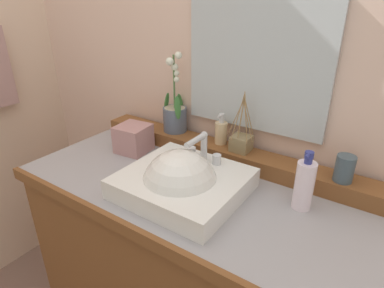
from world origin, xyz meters
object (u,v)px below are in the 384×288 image
at_px(lotion_bottle, 304,184).
at_px(tissue_box, 133,138).
at_px(tumbler_cup, 345,169).
at_px(potted_plant, 175,113).
at_px(soap_dispenser, 221,132).
at_px(reed_diffuser, 241,142).
at_px(sink_basin, 181,185).

height_order(lotion_bottle, tissue_box, lotion_bottle).
bearing_deg(tumbler_cup, tissue_box, -170.83).
xyz_separation_m(potted_plant, tissue_box, (-0.10, -0.17, -0.09)).
height_order(soap_dispenser, tumbler_cup, soap_dispenser).
bearing_deg(lotion_bottle, reed_diffuser, 152.86).
xyz_separation_m(reed_diffuser, tissue_box, (-0.44, -0.15, -0.04)).
distance_m(tumbler_cup, reed_diffuser, 0.38).
height_order(reed_diffuser, lotion_bottle, reed_diffuser).
bearing_deg(reed_diffuser, lotion_bottle, -27.14).
bearing_deg(soap_dispenser, lotion_bottle, -22.88).
bearing_deg(soap_dispenser, tissue_box, -153.90).
bearing_deg(reed_diffuser, tumbler_cup, -2.55).
relative_size(sink_basin, reed_diffuser, 1.67).
height_order(sink_basin, reed_diffuser, reed_diffuser).
bearing_deg(reed_diffuser, soap_dispenser, 171.00).
xyz_separation_m(potted_plant, tumbler_cup, (0.72, -0.04, -0.04)).
bearing_deg(potted_plant, soap_dispenser, -0.55).
bearing_deg(soap_dispenser, reed_diffuser, -9.00).
distance_m(sink_basin, soap_dispenser, 0.33).
height_order(soap_dispenser, lotion_bottle, lotion_bottle).
xyz_separation_m(tumbler_cup, tissue_box, (-0.82, -0.13, -0.05)).
bearing_deg(potted_plant, tumbler_cup, -2.80).
bearing_deg(reed_diffuser, potted_plant, 176.91).
bearing_deg(tissue_box, tumbler_cup, 9.17).
relative_size(potted_plant, tissue_box, 2.71).
distance_m(lotion_bottle, tissue_box, 0.74).
height_order(potted_plant, lotion_bottle, potted_plant).
relative_size(reed_diffuser, tissue_box, 1.85).
height_order(tumbler_cup, lotion_bottle, lotion_bottle).
xyz_separation_m(sink_basin, reed_diffuser, (0.07, 0.30, 0.06)).
relative_size(potted_plant, tumbler_cup, 3.86).
relative_size(reed_diffuser, lotion_bottle, 1.20).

